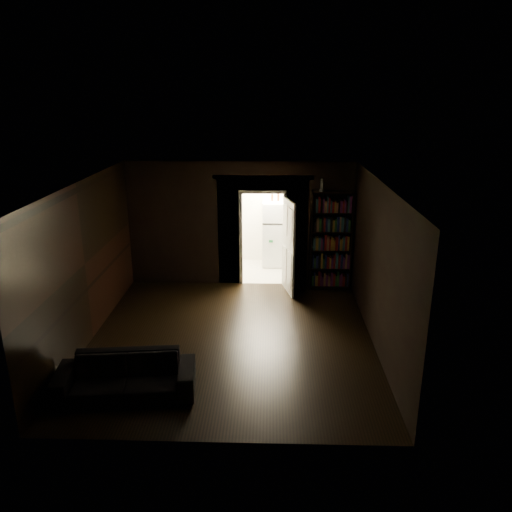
{
  "coord_description": "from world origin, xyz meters",
  "views": [
    {
      "loc": [
        0.68,
        -7.97,
        4.22
      ],
      "look_at": [
        0.41,
        0.9,
        1.28
      ],
      "focal_mm": 35.0,
      "sensor_mm": 36.0,
      "label": 1
    }
  ],
  "objects": [
    {
      "name": "kitchen_alcove",
      "position": [
        0.5,
        3.87,
        1.21
      ],
      "size": [
        2.2,
        1.8,
        2.6
      ],
      "color": "beige",
      "rests_on": "ground"
    },
    {
      "name": "room_walls",
      "position": [
        -0.01,
        1.07,
        1.68
      ],
      "size": [
        5.02,
        5.61,
        2.84
      ],
      "color": "black",
      "rests_on": "ground"
    },
    {
      "name": "bottles",
      "position": [
        0.93,
        4.1,
        1.77
      ],
      "size": [
        0.59,
        0.24,
        0.24
      ],
      "primitive_type": "cube",
      "rotation": [
        0.0,
        0.0,
        0.28
      ],
      "color": "black",
      "rests_on": "refrigerator"
    },
    {
      "name": "bookshelf",
      "position": [
        2.0,
        2.55,
        1.1
      ],
      "size": [
        0.94,
        0.47,
        2.2
      ],
      "primitive_type": "cube",
      "rotation": [
        0.0,
        0.0,
        0.17
      ],
      "color": "black",
      "rests_on": "ground"
    },
    {
      "name": "door",
      "position": [
        1.07,
        2.32,
        1.02
      ],
      "size": [
        0.25,
        0.84,
        2.05
      ],
      "primitive_type": "cube",
      "rotation": [
        0.0,
        0.0,
        1.81
      ],
      "color": "silver",
      "rests_on": "ground"
    },
    {
      "name": "ground",
      "position": [
        0.0,
        0.0,
        0.0
      ],
      "size": [
        5.5,
        5.5,
        0.0
      ],
      "primitive_type": "plane",
      "color": "black",
      "rests_on": "ground"
    },
    {
      "name": "sofa",
      "position": [
        -1.4,
        -1.72,
        0.38
      ],
      "size": [
        2.06,
        1.07,
        0.76
      ],
      "primitive_type": "imported",
      "rotation": [
        0.0,
        0.0,
        0.11
      ],
      "color": "black",
      "rests_on": "ground"
    },
    {
      "name": "refrigerator",
      "position": [
        0.85,
        4.11,
        0.82
      ],
      "size": [
        0.8,
        0.75,
        1.65
      ],
      "primitive_type": "cube",
      "rotation": [
        0.0,
        0.0,
        -0.09
      ],
      "color": "white",
      "rests_on": "ground"
    },
    {
      "name": "figurine",
      "position": [
        1.75,
        2.53,
        2.34
      ],
      "size": [
        0.11,
        0.11,
        0.27
      ],
      "primitive_type": "cube",
      "rotation": [
        0.0,
        0.0,
        0.26
      ],
      "color": "white",
      "rests_on": "bookshelf"
    }
  ]
}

